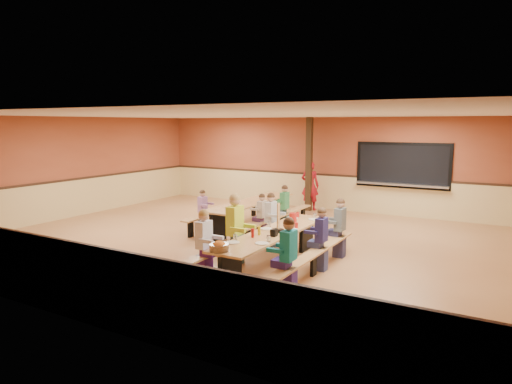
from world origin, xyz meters
The scene contains 23 objects.
ground centered at (0.00, 0.00, 0.00)m, with size 12.00×12.00×0.00m, color #8F5B36.
room_envelope centered at (0.00, 0.00, 0.69)m, with size 12.04×10.04×3.02m.
kitchen_pass_through centered at (2.60, 4.96, 1.49)m, with size 2.78×0.28×1.38m.
structural_post centered at (-0.20, 4.40, 1.50)m, with size 0.18×0.18×3.00m, color black.
cafeteria_table_main centered at (1.63, -1.50, 0.53)m, with size 1.91×3.70×0.74m.
cafeteria_table_second centered at (-0.49, 1.23, 0.53)m, with size 1.91×3.70×0.74m.
seated_child_white_left centered at (0.81, -2.64, 0.63)m, with size 0.39×0.32×1.26m, color silver, non-canonical shape.
seated_adult_yellow centered at (0.81, -1.60, 0.70)m, with size 0.46×0.38×1.40m, color #C7D42C, non-canonical shape.
seated_child_grey_left centered at (0.81, -0.08, 0.61)m, with size 0.38×0.31×1.22m, color silver, non-canonical shape.
seated_child_teal_right centered at (2.46, -2.56, 0.64)m, with size 0.40×0.33×1.27m, color teal, non-canonical shape.
seated_child_navy_right centered at (2.46, -1.13, 0.60)m, with size 0.37×0.30×1.21m, color navy, non-canonical shape.
seated_child_char_right centered at (2.46, -0.10, 0.62)m, with size 0.38×0.31×1.23m, color #4E5659, non-canonical shape.
seated_child_purple_sec centered at (-1.32, 0.19, 0.55)m, with size 0.32×0.26×1.11m, color #976496, non-canonical shape.
seated_child_green_sec centered at (0.33, 1.57, 0.59)m, with size 0.35×0.29×1.18m, color #368349, non-canonical shape.
seated_child_tan_sec centered at (0.33, 0.34, 0.56)m, with size 0.32×0.26×1.11m, color #B4A38E, non-canonical shape.
standing_woman centered at (-0.22, 4.55, 0.80)m, with size 0.58×0.38×1.59m, color #AA131D.
punch_pitcher centered at (1.64, -0.67, 0.85)m, with size 0.16×0.16×0.22m, color red.
chip_bowl centered at (1.49, -3.15, 0.81)m, with size 0.32×0.32×0.15m, color orange, non-canonical shape.
napkin_dispenser centered at (1.80, -1.81, 0.80)m, with size 0.10×0.14×0.13m, color black.
condiment_mustard centered at (1.52, -1.88, 0.82)m, with size 0.06×0.06×0.17m, color yellow.
condiment_ketchup centered at (1.51, -2.11, 0.82)m, with size 0.06×0.06×0.17m, color #B2140F.
table_paddle centered at (1.72, -1.49, 0.88)m, with size 0.16×0.16×0.56m.
place_settings centered at (1.63, -1.50, 0.80)m, with size 0.65×3.30×0.11m, color beige, non-canonical shape.
Camera 1 is at (5.59, -9.07, 2.79)m, focal length 32.00 mm.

